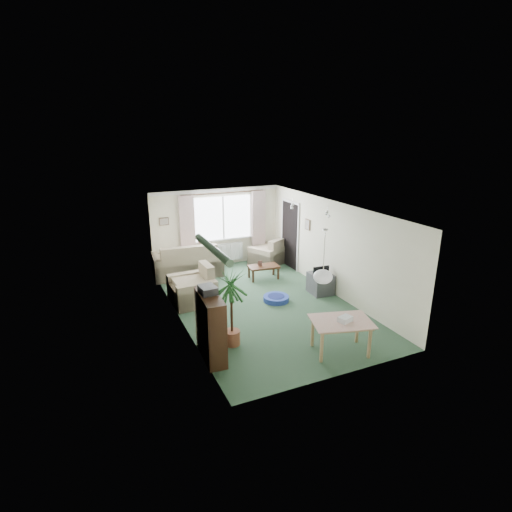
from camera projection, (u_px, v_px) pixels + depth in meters
name	position (u px, v px, depth m)	size (l,w,h in m)	color
ground	(261.00, 304.00, 9.78)	(6.50, 6.50, 0.00)	#2E4C36
window	(223.00, 218.00, 12.21)	(1.80, 0.03, 1.30)	white
curtain_rod	(223.00, 193.00, 11.90)	(2.60, 0.03, 0.03)	black
curtain_left	(187.00, 229.00, 11.74)	(0.45, 0.08, 2.00)	beige
curtain_right	(258.00, 222.00, 12.64)	(0.45, 0.08, 2.00)	beige
radiator	(224.00, 252.00, 12.51)	(1.20, 0.10, 0.55)	white
doorway	(290.00, 235.00, 12.16)	(0.03, 0.95, 2.00)	black
pendant_lamp	(323.00, 277.00, 7.40)	(0.36, 0.36, 0.36)	white
tinsel_garland	(212.00, 249.00, 6.34)	(1.60, 1.60, 0.12)	#196626
bauble_cluster_a	(292.00, 204.00, 10.39)	(0.20, 0.20, 0.20)	silver
bauble_cluster_b	(328.00, 212.00, 9.46)	(0.20, 0.20, 0.20)	silver
wall_picture_back	(164.00, 221.00, 11.49)	(0.28, 0.03, 0.22)	brown
wall_picture_right	(308.00, 225.00, 11.12)	(0.03, 0.24, 0.30)	brown
sofa	(187.00, 259.00, 11.59)	(1.95, 1.03, 0.98)	beige
armchair_corner	(267.00, 251.00, 12.59)	(0.93, 0.88, 0.83)	beige
armchair_left	(192.00, 284.00, 9.75)	(1.05, 0.99, 0.94)	tan
coffee_table	(264.00, 272.00, 11.39)	(0.85, 0.47, 0.38)	black
photo_frame	(260.00, 263.00, 11.30)	(0.12, 0.02, 0.16)	#4B2F27
bookshelf	(211.00, 327.00, 7.33)	(0.34, 1.02, 1.25)	black
hifi_box	(208.00, 290.00, 7.21)	(0.28, 0.35, 0.14)	#333338
houseplant	(232.00, 308.00, 7.72)	(0.68, 0.68, 1.59)	#216031
dining_table	(340.00, 337.00, 7.60)	(1.02, 0.68, 0.64)	tan
gift_box	(345.00, 320.00, 7.45)	(0.25, 0.18, 0.12)	white
tv_cube	(320.00, 283.00, 10.35)	(0.54, 0.59, 0.54)	#3C3B40
pet_bed	(276.00, 298.00, 9.94)	(0.64, 0.64, 0.13)	navy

